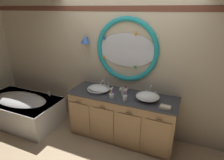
# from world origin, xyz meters

# --- Properties ---
(ground_plane) EXTENTS (14.00, 14.00, 0.00)m
(ground_plane) POSITION_xyz_m (0.00, 0.00, 0.00)
(ground_plane) COLOR tan
(back_wall_assembly) EXTENTS (6.40, 0.26, 2.60)m
(back_wall_assembly) POSITION_xyz_m (0.00, 0.58, 1.33)
(back_wall_assembly) COLOR beige
(back_wall_assembly) RESTS_ON ground_plane
(vanity_counter) EXTENTS (1.95, 0.66, 0.89)m
(vanity_counter) POSITION_xyz_m (0.09, 0.24, 0.45)
(vanity_counter) COLOR tan
(vanity_counter) RESTS_ON ground_plane
(bathtub) EXTENTS (1.67, 0.91, 0.65)m
(bathtub) POSITION_xyz_m (-2.05, -0.12, 0.33)
(bathtub) COLOR white
(bathtub) RESTS_ON ground_plane
(sink_basin_left) EXTENTS (0.41, 0.41, 0.10)m
(sink_basin_left) POSITION_xyz_m (-0.36, 0.22, 0.94)
(sink_basin_left) COLOR white
(sink_basin_left) RESTS_ON vanity_counter
(sink_basin_right) EXTENTS (0.39, 0.39, 0.14)m
(sink_basin_right) POSITION_xyz_m (0.55, 0.22, 0.96)
(sink_basin_right) COLOR white
(sink_basin_right) RESTS_ON vanity_counter
(faucet_set_left) EXTENTS (0.22, 0.14, 0.15)m
(faucet_set_left) POSITION_xyz_m (-0.36, 0.47, 0.95)
(faucet_set_left) COLOR silver
(faucet_set_left) RESTS_ON vanity_counter
(faucet_set_right) EXTENTS (0.22, 0.12, 0.18)m
(faucet_set_right) POSITION_xyz_m (0.55, 0.47, 0.96)
(faucet_set_right) COLOR silver
(faucet_set_right) RESTS_ON vanity_counter
(toothbrush_holder_left) EXTENTS (0.09, 0.09, 0.22)m
(toothbrush_holder_left) POSITION_xyz_m (-0.02, 0.04, 0.94)
(toothbrush_holder_left) COLOR silver
(toothbrush_holder_left) RESTS_ON vanity_counter
(toothbrush_holder_right) EXTENTS (0.08, 0.08, 0.23)m
(toothbrush_holder_right) POSITION_xyz_m (0.22, 0.04, 0.95)
(toothbrush_holder_right) COLOR silver
(toothbrush_holder_right) RESTS_ON vanity_counter
(soap_dispenser) EXTENTS (0.06, 0.07, 0.15)m
(soap_dispenser) POSITION_xyz_m (0.10, 0.26, 0.95)
(soap_dispenser) COLOR #EFE5C6
(soap_dispenser) RESTS_ON vanity_counter
(folded_hand_towel) EXTENTS (0.17, 0.12, 0.04)m
(folded_hand_towel) POSITION_xyz_m (0.87, 0.05, 0.91)
(folded_hand_towel) COLOR beige
(folded_hand_towel) RESTS_ON vanity_counter
(toiletry_basket) EXTENTS (0.15, 0.10, 0.11)m
(toiletry_basket) POSITION_xyz_m (0.06, 0.42, 0.92)
(toiletry_basket) COLOR beige
(toiletry_basket) RESTS_ON vanity_counter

